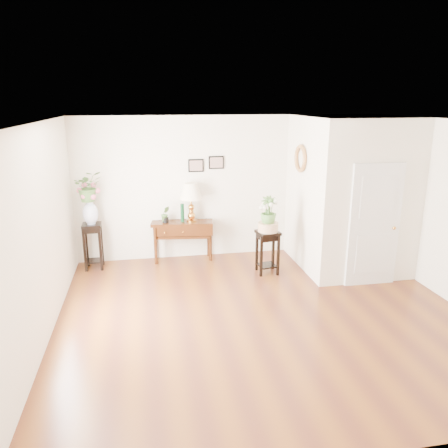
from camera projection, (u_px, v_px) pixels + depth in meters
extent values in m
cube|color=brown|center=(264.00, 315.00, 6.48)|extent=(6.00, 5.50, 0.02)
cube|color=white|center=(269.00, 122.00, 5.71)|extent=(6.00, 5.50, 0.02)
cube|color=#EFE2C9|center=(229.00, 187.00, 8.70)|extent=(6.00, 0.02, 2.80)
cube|color=#EFE2C9|center=(360.00, 317.00, 3.50)|extent=(6.00, 0.02, 2.80)
cube|color=#EFE2C9|center=(40.00, 236.00, 5.57)|extent=(0.02, 5.50, 2.80)
cube|color=#EFE2C9|center=(349.00, 193.00, 8.14)|extent=(1.80, 1.95, 2.80)
cube|color=silver|center=(374.00, 226.00, 7.29)|extent=(0.90, 0.05, 2.10)
cube|color=black|center=(196.00, 166.00, 8.44)|extent=(0.30, 0.02, 0.25)
cube|color=black|center=(216.00, 162.00, 8.50)|extent=(0.30, 0.02, 0.25)
torus|color=tan|center=(300.00, 159.00, 7.92)|extent=(0.07, 0.51, 0.51)
cube|color=#39200C|center=(183.00, 241.00, 8.60)|extent=(1.23, 0.54, 0.79)
cube|color=#CB8731|center=(191.00, 204.00, 8.43)|extent=(0.49, 0.49, 0.76)
cylinder|color=#0A3219|center=(182.00, 213.00, 8.45)|extent=(0.08, 0.08, 0.36)
imported|color=#447031|center=(165.00, 215.00, 8.39)|extent=(0.18, 0.16, 0.30)
cube|color=black|center=(93.00, 246.00, 8.17)|extent=(0.35, 0.35, 0.87)
imported|color=#447031|center=(88.00, 188.00, 7.86)|extent=(0.60, 0.55, 0.56)
cube|color=black|center=(267.00, 252.00, 7.97)|extent=(0.43, 0.43, 0.80)
cylinder|color=#CFB492|center=(268.00, 227.00, 7.83)|extent=(0.41, 0.41, 0.16)
imported|color=#447031|center=(269.00, 211.00, 7.75)|extent=(0.31, 0.31, 0.52)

